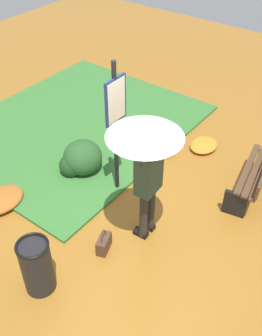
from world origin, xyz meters
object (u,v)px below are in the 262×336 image
object	(u,v)px
info_sign_post	(116,116)
trash_bin	(37,266)
handbag	(104,243)
park_bench	(256,175)
person_with_umbrella	(146,153)

from	to	relation	value
info_sign_post	trash_bin	size ratio (longest dim) A/B	2.76
handbag	trash_bin	xyz separation A→B (m)	(0.97, -0.27, 0.29)
info_sign_post	park_bench	xyz separation A→B (m)	(-1.26, 1.86, -1.04)
person_with_umbrella	trash_bin	xyz separation A→B (m)	(1.52, -0.59, -1.13)
person_with_umbrella	park_bench	world-z (taller)	person_with_umbrella
info_sign_post	park_bench	distance (m)	2.48
park_bench	trash_bin	world-z (taller)	trash_bin
park_bench	trash_bin	distance (m)	3.68
info_sign_post	handbag	distance (m)	1.86
trash_bin	info_sign_post	bearing A→B (deg)	-169.81
person_with_umbrella	info_sign_post	world-z (taller)	info_sign_post
person_with_umbrella	trash_bin	world-z (taller)	person_with_umbrella
handbag	trash_bin	size ratio (longest dim) A/B	0.44
info_sign_post	trash_bin	distance (m)	2.37
person_with_umbrella	info_sign_post	size ratio (longest dim) A/B	0.89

